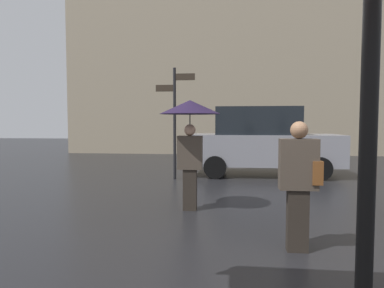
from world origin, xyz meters
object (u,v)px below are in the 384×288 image
Objects in this scene: pedestrian_with_bag at (300,178)px; pedestrian_with_umbrella at (190,120)px; parked_car_left at (262,141)px; street_signpost at (175,112)px.

pedestrian_with_umbrella is at bearing -23.22° from pedestrian_with_bag.
pedestrian_with_umbrella is 2.47m from pedestrian_with_bag.
street_signpost is (-2.45, -1.00, 0.84)m from parked_car_left.
pedestrian_with_bag is 5.72m from street_signpost.
pedestrian_with_umbrella is 0.45× the size of parked_car_left.
pedestrian_with_bag is 6.12m from parked_car_left.
street_signpost reaches higher than parked_car_left.
pedestrian_with_umbrella is at bearing -102.81° from parked_car_left.
street_signpost reaches higher than pedestrian_with_bag.
parked_car_left is 1.43× the size of street_signpost.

